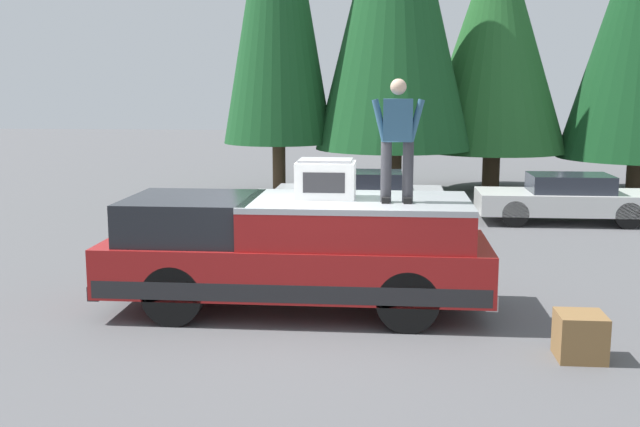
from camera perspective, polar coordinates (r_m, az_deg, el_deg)
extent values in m
plane|color=#565659|center=(10.91, -0.94, -7.78)|extent=(90.00, 90.00, 0.00)
cube|color=maroon|center=(11.12, -1.78, -3.71)|extent=(2.00, 5.50, 0.70)
cube|color=#232326|center=(11.16, -1.77, -4.67)|extent=(2.01, 5.39, 0.24)
cube|color=black|center=(11.27, -9.45, -0.28)|extent=(1.84, 1.87, 0.60)
cube|color=maroon|center=(10.92, 2.80, -0.69)|extent=(1.92, 3.19, 0.52)
cube|color=#A8AAAF|center=(10.87, 2.81, 0.87)|extent=(1.94, 3.19, 0.08)
cube|color=#232326|center=(11.80, -14.89, -4.59)|extent=(1.96, 0.16, 0.20)
cube|color=#B2B5BA|center=(11.19, 12.10, -5.26)|extent=(1.96, 0.16, 0.20)
cylinder|color=black|center=(10.69, -10.89, -5.97)|extent=(0.30, 0.84, 0.84)
cylinder|color=black|center=(12.28, -8.71, -3.88)|extent=(0.30, 0.84, 0.84)
cylinder|color=black|center=(10.29, 6.56, -6.47)|extent=(0.30, 0.84, 0.84)
cylinder|color=black|center=(11.93, 6.37, -4.22)|extent=(0.30, 0.84, 0.84)
cube|color=white|center=(10.95, 0.43, 2.53)|extent=(0.64, 0.84, 0.52)
cube|color=#2D2D30|center=(10.63, 0.29, 2.31)|extent=(0.01, 0.59, 0.29)
cube|color=#99999E|center=(10.92, 0.43, 3.98)|extent=(0.58, 0.76, 0.04)
cylinder|color=#333338|center=(10.58, 6.58, 3.09)|extent=(0.15, 0.15, 0.84)
cube|color=black|center=(10.59, 6.55, 1.02)|extent=(0.26, 0.11, 0.08)
cylinder|color=#333338|center=(10.58, 4.96, 3.11)|extent=(0.15, 0.15, 0.84)
cube|color=black|center=(10.59, 4.93, 1.04)|extent=(0.26, 0.11, 0.08)
cube|color=#335B7A|center=(10.52, 5.84, 6.95)|extent=(0.24, 0.40, 0.58)
sphere|color=beige|center=(10.51, 5.88, 9.40)|extent=(0.22, 0.22, 0.22)
cylinder|color=#335B7A|center=(10.50, 7.18, 6.91)|extent=(0.09, 0.23, 0.58)
cylinder|color=#335B7A|center=(10.49, 4.49, 6.96)|extent=(0.09, 0.23, 0.58)
cube|color=white|center=(19.13, 17.80, 0.81)|extent=(1.64, 4.10, 0.50)
cube|color=#282D38|center=(19.09, 18.16, 2.17)|extent=(1.31, 1.89, 0.42)
cylinder|color=black|center=(18.22, 14.36, -0.02)|extent=(0.20, 0.62, 0.62)
cylinder|color=black|center=(19.62, 13.70, 0.67)|extent=(0.20, 0.62, 0.62)
cylinder|color=black|center=(18.79, 22.03, -0.14)|extent=(0.20, 0.62, 0.62)
cylinder|color=black|center=(20.16, 20.86, 0.55)|extent=(0.20, 0.62, 0.62)
cube|color=silver|center=(18.84, 2.93, 1.13)|extent=(1.64, 4.10, 0.50)
cube|color=#282D38|center=(18.77, 3.24, 2.51)|extent=(1.31, 1.89, 0.42)
cylinder|color=black|center=(18.25, -1.16, 0.29)|extent=(0.20, 0.62, 0.62)
cylinder|color=black|center=(19.66, -0.70, 0.97)|extent=(0.20, 0.62, 0.62)
cylinder|color=black|center=(18.15, 6.84, 0.17)|extent=(0.20, 0.62, 0.62)
cylinder|color=black|center=(19.57, 6.73, 0.86)|extent=(0.20, 0.62, 0.62)
cube|color=olive|center=(9.78, 18.85, -8.67)|extent=(0.56, 0.56, 0.56)
cylinder|color=#4C3826|center=(24.97, 22.54, 2.61)|extent=(0.57, 0.57, 1.08)
cylinder|color=#4C3826|center=(24.46, 12.65, 3.14)|extent=(0.54, 0.54, 1.22)
cone|color=#235B28|center=(24.36, 13.01, 12.83)|extent=(4.48, 4.48, 7.04)
cylinder|color=#4C3826|center=(22.83, 5.42, 3.10)|extent=(0.55, 0.55, 1.39)
cylinder|color=#4C3826|center=(22.94, -3.07, 3.37)|extent=(0.39, 0.39, 1.56)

